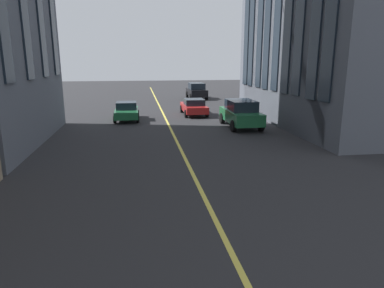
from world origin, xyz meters
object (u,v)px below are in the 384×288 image
object	(u,v)px
car_green_trailing	(241,113)
car_green_oncoming	(127,111)
car_red_parked_a	(194,107)
car_black_far	(197,91)

from	to	relation	value
car_green_trailing	car_green_oncoming	xyz separation A→B (m)	(4.15, 7.94, -0.27)
car_green_oncoming	car_red_parked_a	bearing A→B (deg)	-71.90
car_green_oncoming	car_black_far	bearing A→B (deg)	-28.95
car_green_trailing	car_red_parked_a	world-z (taller)	car_green_trailing
car_green_trailing	car_red_parked_a	xyz separation A→B (m)	(5.98, 2.35, -0.27)
car_black_far	car_red_parked_a	xyz separation A→B (m)	(-12.52, 2.35, -0.27)
car_red_parked_a	car_green_oncoming	xyz separation A→B (m)	(-1.83, 5.59, -0.00)
car_red_parked_a	car_green_oncoming	bearing A→B (deg)	108.10
car_red_parked_a	car_green_oncoming	size ratio (longest dim) A/B	1.13
car_black_far	car_green_oncoming	size ratio (longest dim) A/B	1.21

